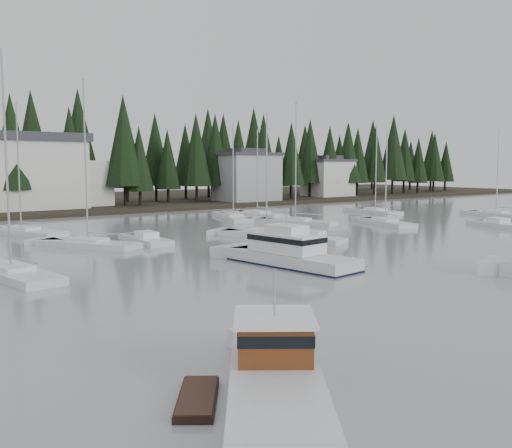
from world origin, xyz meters
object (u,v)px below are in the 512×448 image
at_px(sailboat_9, 88,246).
at_px(runabout_1, 313,241).
at_px(house_east_a, 247,176).
at_px(runabout_2, 498,226).
at_px(harbor_inn, 8,172).
at_px(sailboat_10, 257,216).
at_px(sailboat_11, 21,234).
at_px(lobster_boat_brown, 273,381).
at_px(sailboat_4, 375,213).
at_px(cabin_cruiser_center, 290,256).
at_px(sailboat_6, 11,275).
at_px(sailboat_2, 295,223).
at_px(runabout_4, 147,241).
at_px(sailboat_0, 267,236).
at_px(sailboat_7, 496,216).
at_px(sailboat_13, 233,219).
at_px(sailboat_3, 385,224).

relative_size(sailboat_9, runabout_1, 2.30).
bearing_deg(house_east_a, runabout_2, -90.63).
height_order(harbor_inn, sailboat_10, sailboat_10).
relative_size(house_east_a, sailboat_11, 0.79).
relative_size(house_east_a, lobster_boat_brown, 1.28).
bearing_deg(sailboat_4, cabin_cruiser_center, 133.83).
bearing_deg(sailboat_6, sailboat_10, -66.15).
distance_m(sailboat_2, runabout_4, 21.38).
distance_m(sailboat_2, runabout_1, 15.50).
distance_m(harbor_inn, sailboat_9, 40.93).
bearing_deg(harbor_inn, sailboat_0, -74.02).
xyz_separation_m(sailboat_2, sailboat_7, (28.21, -8.44, -0.01)).
bearing_deg(sailboat_0, cabin_cruiser_center, 118.58).
relative_size(sailboat_4, sailboat_9, 0.91).
distance_m(sailboat_2, sailboat_7, 29.45).
bearing_deg(sailboat_0, sailboat_2, -83.29).
xyz_separation_m(sailboat_13, runabout_2, (18.33, -25.07, 0.07)).
xyz_separation_m(sailboat_7, sailboat_9, (-54.28, 4.80, 0.01)).
bearing_deg(sailboat_10, sailboat_6, 118.93).
bearing_deg(cabin_cruiser_center, sailboat_0, -39.37).
distance_m(sailboat_7, runabout_4, 49.37).
relative_size(sailboat_13, runabout_2, 1.81).
bearing_deg(sailboat_13, runabout_2, -122.87).
xyz_separation_m(sailboat_0, sailboat_7, (38.03, -1.33, 0.01)).
xyz_separation_m(sailboat_2, sailboat_13, (-2.28, 9.33, -0.02)).
relative_size(sailboat_7, sailboat_13, 0.95).
distance_m(lobster_boat_brown, runabout_2, 53.46).
relative_size(sailboat_7, runabout_4, 1.75).
distance_m(house_east_a, cabin_cruiser_center, 63.26).
xyz_separation_m(sailboat_13, runabout_4, (-18.69, -13.49, 0.07)).
bearing_deg(sailboat_9, house_east_a, -79.33).
height_order(lobster_boat_brown, sailboat_2, sailboat_2).
distance_m(sailboat_9, runabout_2, 43.82).
distance_m(sailboat_7, sailboat_13, 35.30).
distance_m(sailboat_13, runabout_4, 23.05).
xyz_separation_m(sailboat_2, sailboat_9, (-26.06, -3.64, 0.01)).
height_order(sailboat_3, sailboat_13, sailboat_13).
distance_m(house_east_a, sailboat_0, 47.76).
distance_m(harbor_inn, sailboat_6, 51.57).
relative_size(sailboat_11, runabout_2, 1.91).
relative_size(harbor_inn, runabout_1, 4.71).
height_order(cabin_cruiser_center, sailboat_11, sailboat_11).
bearing_deg(sailboat_10, sailboat_9, 112.88).
bearing_deg(sailboat_11, sailboat_6, 140.76).
bearing_deg(runabout_1, sailboat_2, -50.34).
xyz_separation_m(harbor_inn, runabout_1, (13.46, -49.41, -5.64)).
bearing_deg(cabin_cruiser_center, runabout_2, -89.55).
bearing_deg(harbor_inn, sailboat_2, -58.65).
xyz_separation_m(sailboat_11, runabout_4, (7.12, -13.19, 0.07)).
xyz_separation_m(cabin_cruiser_center, runabout_2, (34.18, 4.58, -0.51)).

